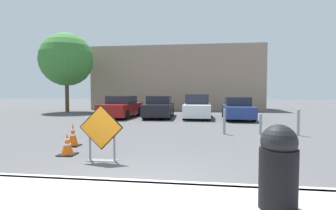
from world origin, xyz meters
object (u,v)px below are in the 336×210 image
object	(u,v)px
traffic_cone_second	(73,135)
parked_car_nearest	(121,107)
parked_car_fourth	(237,109)
trash_bin	(278,166)
bollard_third	(298,121)
parked_car_third	(197,107)
parked_car_second	(159,107)
bollard_second	(261,123)
bollard_nearest	(224,121)
traffic_cone_nearest	(67,145)
road_closed_sign	(101,132)

from	to	relation	value
traffic_cone_second	parked_car_nearest	world-z (taller)	parked_car_nearest
parked_car_fourth	trash_bin	world-z (taller)	parked_car_fourth
bollard_third	parked_car_fourth	bearing A→B (deg)	104.57
parked_car_third	parked_car_fourth	world-z (taller)	parked_car_third
trash_bin	bollard_third	bearing A→B (deg)	69.25
parked_car_second	parked_car_third	bearing A→B (deg)	177.39
parked_car_fourth	bollard_second	distance (m)	6.18
parked_car_third	bollard_nearest	size ratio (longest dim) A/B	4.14
traffic_cone_nearest	traffic_cone_second	xyz separation A→B (m)	(-0.44, 1.17, 0.07)
parked_car_nearest	road_closed_sign	bearing A→B (deg)	107.80
traffic_cone_nearest	parked_car_second	xyz separation A→B (m)	(0.76, 10.98, 0.40)
traffic_cone_nearest	bollard_second	distance (m)	7.47
road_closed_sign	bollard_third	size ratio (longest dim) A/B	1.33
bollard_second	bollard_third	distance (m)	1.47
parked_car_second	parked_car_third	distance (m)	2.60
trash_bin	traffic_cone_nearest	bearing A→B (deg)	147.51
traffic_cone_second	trash_bin	distance (m)	6.73
traffic_cone_second	bollard_nearest	bearing A→B (deg)	31.63
parked_car_nearest	parked_car_third	size ratio (longest dim) A/B	1.00
traffic_cone_second	road_closed_sign	bearing A→B (deg)	-45.72
parked_car_second	trash_bin	distance (m)	14.59
traffic_cone_second	bollard_nearest	xyz separation A→B (m)	(5.08, 3.13, 0.20)
traffic_cone_second	bollard_third	world-z (taller)	bollard_third
traffic_cone_nearest	parked_car_third	size ratio (longest dim) A/B	0.14
trash_bin	parked_car_fourth	bearing A→B (deg)	85.02
traffic_cone_second	bollard_second	size ratio (longest dim) A/B	0.83
parked_car_fourth	bollard_third	size ratio (longest dim) A/B	3.97
road_closed_sign	bollard_second	world-z (taller)	road_closed_sign
parked_car_third	trash_bin	distance (m)	14.11
road_closed_sign	traffic_cone_second	xyz separation A→B (m)	(-1.65, 1.69, -0.40)
bollard_nearest	traffic_cone_nearest	bearing A→B (deg)	-137.19
parked_car_nearest	parked_car_fourth	xyz separation A→B (m)	(7.80, -0.19, -0.02)
parked_car_nearest	bollard_third	size ratio (longest dim) A/B	4.09
parked_car_second	bollard_nearest	size ratio (longest dim) A/B	4.16
parked_car_second	bollard_third	size ratio (longest dim) A/B	4.10
parked_car_third	bollard_nearest	xyz separation A→B (m)	(1.28, -6.69, -0.16)
road_closed_sign	traffic_cone_nearest	xyz separation A→B (m)	(-1.21, 0.52, -0.47)
parked_car_nearest	bollard_second	distance (m)	10.18
parked_car_fourth	parked_car_second	bearing A→B (deg)	-5.18
traffic_cone_nearest	parked_car_fourth	xyz separation A→B (m)	(5.96, 10.47, 0.38)
parked_car_nearest	parked_car_third	distance (m)	5.21
bollard_second	bollard_third	world-z (taller)	bollard_third
road_closed_sign	parked_car_fourth	xyz separation A→B (m)	(4.76, 10.99, -0.09)
trash_bin	bollard_second	bearing A→B (deg)	79.82
trash_bin	bollard_third	xyz separation A→B (m)	(2.78, 7.35, -0.17)
parked_car_nearest	bollard_third	distance (m)	11.36
bollard_second	parked_car_fourth	bearing A→B (deg)	91.31
bollard_third	traffic_cone_nearest	bearing A→B (deg)	-150.40
road_closed_sign	parked_car_second	xyz separation A→B (m)	(-0.44, 11.50, -0.07)
traffic_cone_second	trash_bin	size ratio (longest dim) A/B	0.63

